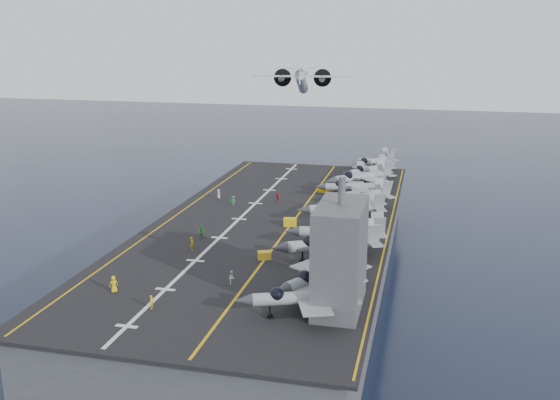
% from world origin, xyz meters
% --- Properties ---
extents(ground, '(500.00, 500.00, 0.00)m').
position_xyz_m(ground, '(0.00, 0.00, 0.00)').
color(ground, '#142135').
rests_on(ground, ground).
extents(hull, '(36.00, 90.00, 10.00)m').
position_xyz_m(hull, '(0.00, 0.00, 5.00)').
color(hull, '#56595E').
rests_on(hull, ground).
extents(flight_deck, '(38.00, 92.00, 0.40)m').
position_xyz_m(flight_deck, '(0.00, 0.00, 10.20)').
color(flight_deck, black).
rests_on(flight_deck, hull).
extents(foul_line, '(0.35, 90.00, 0.02)m').
position_xyz_m(foul_line, '(3.00, 0.00, 10.42)').
color(foul_line, gold).
rests_on(foul_line, flight_deck).
extents(landing_centerline, '(0.50, 90.00, 0.02)m').
position_xyz_m(landing_centerline, '(-6.00, 0.00, 10.42)').
color(landing_centerline, silver).
rests_on(landing_centerline, flight_deck).
extents(deck_edge_port, '(0.25, 90.00, 0.02)m').
position_xyz_m(deck_edge_port, '(-17.00, 0.00, 10.42)').
color(deck_edge_port, gold).
rests_on(deck_edge_port, flight_deck).
extents(deck_edge_stbd, '(0.25, 90.00, 0.02)m').
position_xyz_m(deck_edge_stbd, '(18.50, 0.00, 10.42)').
color(deck_edge_stbd, gold).
rests_on(deck_edge_stbd, flight_deck).
extents(island_superstructure, '(5.00, 10.00, 15.00)m').
position_xyz_m(island_superstructure, '(15.00, -30.00, 17.90)').
color(island_superstructure, '#56595E').
rests_on(island_superstructure, flight_deck).
extents(fighter_jet_0, '(15.80, 13.15, 4.69)m').
position_xyz_m(fighter_jet_0, '(11.68, -33.20, 12.75)').
color(fighter_jet_0, '#9FA8AE').
rests_on(fighter_jet_0, flight_deck).
extents(fighter_jet_1, '(15.69, 17.18, 4.96)m').
position_xyz_m(fighter_jet_1, '(12.58, -26.52, 12.88)').
color(fighter_jet_1, gray).
rests_on(fighter_jet_1, flight_deck).
extents(fighter_jet_2, '(17.83, 15.57, 5.19)m').
position_xyz_m(fighter_jet_2, '(12.00, -15.72, 13.00)').
color(fighter_jet_2, '#8C929B').
rests_on(fighter_jet_2, flight_deck).
extents(fighter_jet_3, '(15.96, 12.21, 4.99)m').
position_xyz_m(fighter_jet_3, '(12.38, -9.98, 12.89)').
color(fighter_jet_3, '#959DA5').
rests_on(fighter_jet_3, flight_deck).
extents(fighter_jet_4, '(16.77, 13.92, 4.99)m').
position_xyz_m(fighter_jet_4, '(11.37, 2.35, 12.89)').
color(fighter_jet_4, gray).
rests_on(fighter_jet_4, flight_deck).
extents(fighter_jet_5, '(17.64, 17.16, 5.14)m').
position_xyz_m(fighter_jet_5, '(12.50, 8.71, 12.97)').
color(fighter_jet_5, gray).
rests_on(fighter_jet_5, flight_deck).
extents(fighter_jet_6, '(14.98, 11.88, 4.57)m').
position_xyz_m(fighter_jet_6, '(10.88, 18.15, 12.68)').
color(fighter_jet_6, gray).
rests_on(fighter_jet_6, flight_deck).
extents(fighter_jet_7, '(18.00, 17.69, 5.26)m').
position_xyz_m(fighter_jet_7, '(11.47, 25.28, 13.03)').
color(fighter_jet_7, '#989FA7').
rests_on(fighter_jet_7, flight_deck).
extents(fighter_jet_8, '(15.40, 16.16, 4.68)m').
position_xyz_m(fighter_jet_8, '(12.16, 33.28, 12.74)').
color(fighter_jet_8, '#989FA7').
rests_on(fighter_jet_8, flight_deck).
extents(tow_cart_a, '(2.06, 1.71, 1.06)m').
position_xyz_m(tow_cart_a, '(2.89, -17.09, 10.93)').
color(tow_cart_a, gold).
rests_on(tow_cart_a, flight_deck).
extents(tow_cart_b, '(2.29, 1.73, 1.24)m').
position_xyz_m(tow_cart_b, '(3.01, -1.63, 11.02)').
color(tow_cart_b, gold).
rests_on(tow_cart_b, flight_deck).
extents(tow_cart_c, '(2.51, 1.92, 1.35)m').
position_xyz_m(tow_cart_c, '(4.77, 20.97, 11.07)').
color(tow_cart_c, '#C8A30B').
rests_on(tow_cart_c, flight_deck).
extents(crew_0, '(1.45, 1.46, 2.06)m').
position_xyz_m(crew_0, '(-11.57, -32.18, 11.43)').
color(crew_0, yellow).
rests_on(crew_0, flight_deck).
extents(crew_1, '(0.87, 1.23, 1.96)m').
position_xyz_m(crew_1, '(-7.97, -16.14, 11.38)').
color(crew_1, '#D4990F').
rests_on(crew_1, flight_deck).
extents(crew_2, '(1.37, 1.17, 1.93)m').
position_xyz_m(crew_2, '(-8.54, -10.67, 11.36)').
color(crew_2, '#2C862E').
rests_on(crew_2, flight_deck).
extents(crew_3, '(1.23, 1.10, 1.70)m').
position_xyz_m(crew_3, '(-9.50, 7.85, 11.25)').
color(crew_3, green).
rests_on(crew_3, flight_deck).
extents(crew_4, '(1.33, 1.34, 1.89)m').
position_xyz_m(crew_4, '(-2.20, 11.57, 11.34)').
color(crew_4, '#BB2A39').
rests_on(crew_4, flight_deck).
extents(crew_5, '(1.22, 1.22, 1.72)m').
position_xyz_m(crew_5, '(-13.65, 11.92, 11.26)').
color(crew_5, silver).
rests_on(crew_5, flight_deck).
extents(crew_6, '(0.71, 1.01, 1.59)m').
position_xyz_m(crew_6, '(-5.27, -35.31, 11.20)').
color(crew_6, yellow).
rests_on(crew_6, flight_deck).
extents(crew_7, '(0.90, 1.17, 1.73)m').
position_xyz_m(crew_7, '(1.28, -26.48, 11.27)').
color(crew_7, white).
rests_on(crew_7, flight_deck).
extents(transport_plane, '(27.24, 20.45, 5.93)m').
position_xyz_m(transport_plane, '(-8.42, 62.45, 28.01)').
color(transport_plane, silver).
extents(fighter_jet_9, '(15.40, 16.16, 4.68)m').
position_xyz_m(fighter_jet_9, '(12.16, 41.78, 12.74)').
color(fighter_jet_9, '#989FA7').
rests_on(fighter_jet_9, flight_deck).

